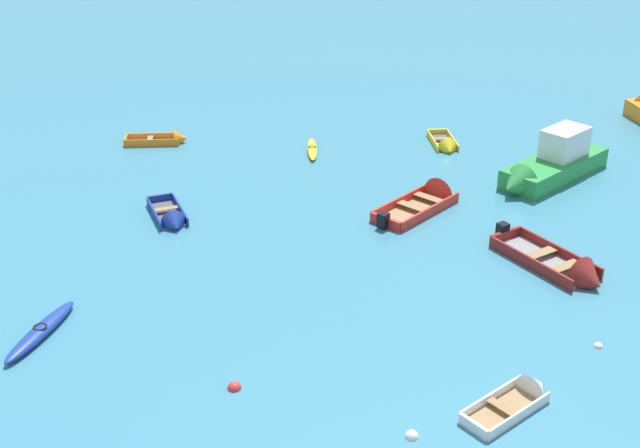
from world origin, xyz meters
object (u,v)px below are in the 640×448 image
at_px(rowboat_deep_blue_cluster_inner, 172,220).
at_px(rowboat_white_near_right, 523,396).
at_px(rowboat_yellow_outer_right, 446,146).
at_px(motor_launch_green_midfield_left, 550,165).
at_px(rowboat_red_far_right, 432,198).
at_px(rowboat_orange_near_left, 168,140).
at_px(mooring_buoy_between_boats_left, 598,347).
at_px(kayak_deep_blue_distant_center, 41,331).
at_px(kayak_yellow_cluster_outer, 312,149).
at_px(rowboat_maroon_far_left, 569,271).
at_px(mooring_buoy_outer_edge, 234,388).
at_px(mooring_buoy_central, 412,437).

relative_size(rowboat_deep_blue_cluster_inner, rowboat_white_near_right, 1.08).
height_order(rowboat_yellow_outer_right, motor_launch_green_midfield_left, motor_launch_green_midfield_left).
distance_m(rowboat_red_far_right, rowboat_deep_blue_cluster_inner, 10.80).
relative_size(rowboat_orange_near_left, mooring_buoy_between_boats_left, 11.04).
bearing_deg(rowboat_yellow_outer_right, motor_launch_green_midfield_left, -50.70).
xyz_separation_m(rowboat_yellow_outer_right, rowboat_deep_blue_cluster_inner, (-12.98, -6.73, 0.02)).
height_order(kayak_deep_blue_distant_center, rowboat_red_far_right, rowboat_red_far_right).
xyz_separation_m(kayak_yellow_cluster_outer, rowboat_red_far_right, (4.32, -6.45, 0.07)).
bearing_deg(rowboat_maroon_far_left, kayak_yellow_cluster_outer, 119.86).
bearing_deg(rowboat_red_far_right, kayak_yellow_cluster_outer, 123.85).
distance_m(kayak_deep_blue_distant_center, motor_launch_green_midfield_left, 22.59).
height_order(rowboat_orange_near_left, rowboat_white_near_right, rowboat_white_near_right).
relative_size(kayak_deep_blue_distant_center, rowboat_red_far_right, 0.81).
xyz_separation_m(kayak_yellow_cluster_outer, mooring_buoy_outer_edge, (-4.31, -18.13, -0.13)).
relative_size(rowboat_orange_near_left, rowboat_red_far_right, 0.71).
xyz_separation_m(kayak_yellow_cluster_outer, rowboat_yellow_outer_right, (6.52, -0.44, 0.01)).
bearing_deg(mooring_buoy_outer_edge, mooring_buoy_between_boats_left, 3.54).
relative_size(rowboat_red_far_right, mooring_buoy_outer_edge, 10.88).
bearing_deg(mooring_buoy_outer_edge, motor_launch_green_midfield_left, 42.99).
distance_m(mooring_buoy_between_boats_left, mooring_buoy_outer_edge, 11.11).
height_order(kayak_yellow_cluster_outer, mooring_buoy_between_boats_left, kayak_yellow_cluster_outer).
xyz_separation_m(kayak_yellow_cluster_outer, mooring_buoy_central, (0.21, -20.76, -0.13)).
height_order(rowboat_maroon_far_left, mooring_buoy_central, rowboat_maroon_far_left).
relative_size(kayak_deep_blue_distant_center, mooring_buoy_central, 9.71).
relative_size(rowboat_orange_near_left, kayak_deep_blue_distant_center, 0.87).
bearing_deg(rowboat_maroon_far_left, rowboat_yellow_outer_right, 94.67).
bearing_deg(mooring_buoy_central, kayak_deep_blue_distant_center, 149.90).
bearing_deg(mooring_buoy_outer_edge, rowboat_yellow_outer_right, 58.51).
xyz_separation_m(rowboat_red_far_right, rowboat_white_near_right, (-0.72, -13.20, -0.05)).
bearing_deg(mooring_buoy_central, mooring_buoy_outer_edge, 149.88).
bearing_deg(rowboat_yellow_outer_right, rowboat_orange_near_left, 169.43).
relative_size(kayak_deep_blue_distant_center, rowboat_white_near_right, 1.18).
relative_size(rowboat_red_far_right, rowboat_deep_blue_cluster_inner, 1.35).
relative_size(rowboat_orange_near_left, rowboat_yellow_outer_right, 1.07).
height_order(rowboat_deep_blue_cluster_inner, mooring_buoy_outer_edge, rowboat_deep_blue_cluster_inner).
xyz_separation_m(mooring_buoy_between_boats_left, mooring_buoy_outer_edge, (-11.09, -0.69, 0.00)).
bearing_deg(rowboat_red_far_right, rowboat_deep_blue_cluster_inner, -176.14).
bearing_deg(rowboat_yellow_outer_right, rowboat_white_near_right, -98.64).
bearing_deg(rowboat_white_near_right, rowboat_orange_near_left, 115.94).
bearing_deg(motor_launch_green_midfield_left, kayak_yellow_cluster_outer, 154.71).
bearing_deg(rowboat_deep_blue_cluster_inner, mooring_buoy_central, -63.85).
distance_m(rowboat_maroon_far_left, mooring_buoy_between_boats_left, 4.35).
relative_size(rowboat_white_near_right, mooring_buoy_central, 8.20).
distance_m(rowboat_red_far_right, mooring_buoy_between_boats_left, 11.27).
distance_m(kayak_deep_blue_distant_center, mooring_buoy_central, 12.05).
relative_size(rowboat_maroon_far_left, rowboat_red_far_right, 1.09).
distance_m(rowboat_orange_near_left, rowboat_deep_blue_cluster_inner, 9.26).
bearing_deg(rowboat_orange_near_left, mooring_buoy_between_boats_left, -54.87).
relative_size(rowboat_deep_blue_cluster_inner, mooring_buoy_outer_edge, 8.06).
bearing_deg(kayak_deep_blue_distant_center, rowboat_red_far_right, 29.65).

